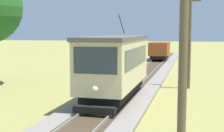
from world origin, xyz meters
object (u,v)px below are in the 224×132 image
at_px(freight_car, 159,50).
at_px(gravel_pile, 128,55).
at_px(red_tram, 116,64).
at_px(utility_pole_mid, 190,38).
at_px(utility_pole_near_tram, 184,24).

distance_m(freight_car, gravel_pile, 6.78).
xyz_separation_m(red_tram, utility_pole_mid, (4.09, 5.28, 1.43)).
bearing_deg(red_tram, utility_pole_near_tram, -66.03).
bearing_deg(freight_car, utility_pole_mid, -78.39).
xyz_separation_m(utility_pole_near_tram, utility_pole_mid, (-0.00, 14.47, -0.67)).
height_order(utility_pole_near_tram, gravel_pile, utility_pole_near_tram).
distance_m(utility_pole_mid, gravel_pile, 26.08).
bearing_deg(gravel_pile, red_tram, -80.11).
bearing_deg(freight_car, utility_pole_near_tram, -83.22).
distance_m(utility_pole_near_tram, gravel_pile, 39.94).
xyz_separation_m(freight_car, gravel_pile, (-5.14, 4.30, -1.10)).
relative_size(red_tram, utility_pole_mid, 1.21).
bearing_deg(utility_pole_near_tram, utility_pole_mid, 90.00).
xyz_separation_m(red_tram, freight_car, (-0.00, 25.18, -0.64)).
distance_m(freight_car, utility_pole_near_tram, 34.72).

